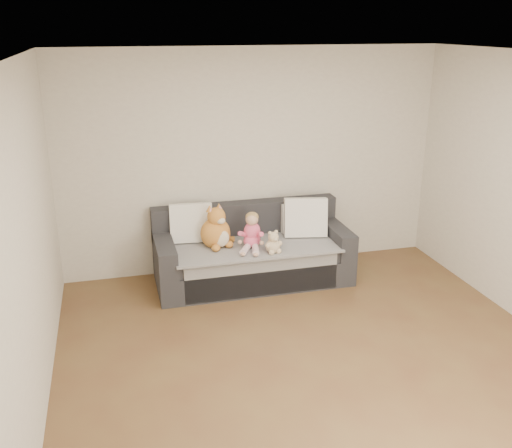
{
  "coord_description": "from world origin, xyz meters",
  "views": [
    {
      "loc": [
        -1.61,
        -3.83,
        2.83
      ],
      "look_at": [
        -0.13,
        1.87,
        0.75
      ],
      "focal_mm": 40.0,
      "sensor_mm": 36.0,
      "label": 1
    }
  ],
  "objects_px": {
    "sofa": "(252,255)",
    "toddler": "(252,233)",
    "sippy_cup": "(254,242)",
    "teddy_bear": "(273,244)",
    "plush_cat": "(216,231)"
  },
  "relations": [
    {
      "from": "teddy_bear",
      "to": "sippy_cup",
      "type": "xyz_separation_m",
      "value": [
        -0.16,
        0.21,
        -0.04
      ]
    },
    {
      "from": "plush_cat",
      "to": "sippy_cup",
      "type": "height_order",
      "value": "plush_cat"
    },
    {
      "from": "toddler",
      "to": "plush_cat",
      "type": "xyz_separation_m",
      "value": [
        -0.37,
        0.14,
        0.02
      ]
    },
    {
      "from": "sippy_cup",
      "to": "toddler",
      "type": "bearing_deg",
      "value": -169.89
    },
    {
      "from": "toddler",
      "to": "sippy_cup",
      "type": "xyz_separation_m",
      "value": [
        0.03,
        0.01,
        -0.11
      ]
    },
    {
      "from": "toddler",
      "to": "plush_cat",
      "type": "relative_size",
      "value": 0.81
    },
    {
      "from": "toddler",
      "to": "sippy_cup",
      "type": "relative_size",
      "value": 3.47
    },
    {
      "from": "toddler",
      "to": "sippy_cup",
      "type": "distance_m",
      "value": 0.11
    },
    {
      "from": "sofa",
      "to": "sippy_cup",
      "type": "bearing_deg",
      "value": -95.04
    },
    {
      "from": "teddy_bear",
      "to": "plush_cat",
      "type": "bearing_deg",
      "value": 133.51
    },
    {
      "from": "sofa",
      "to": "toddler",
      "type": "distance_m",
      "value": 0.38
    },
    {
      "from": "sofa",
      "to": "sippy_cup",
      "type": "xyz_separation_m",
      "value": [
        -0.02,
        -0.18,
        0.23
      ]
    },
    {
      "from": "sofa",
      "to": "plush_cat",
      "type": "bearing_deg",
      "value": -173.96
    },
    {
      "from": "sofa",
      "to": "toddler",
      "type": "relative_size",
      "value": 5.27
    },
    {
      "from": "toddler",
      "to": "plush_cat",
      "type": "distance_m",
      "value": 0.4
    }
  ]
}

